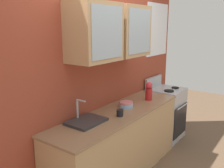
# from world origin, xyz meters

# --- Properties ---
(back_wall_unit) EXTENTS (4.01, 0.47, 2.82)m
(back_wall_unit) POSITION_xyz_m (0.01, 0.30, 1.51)
(back_wall_unit) COLOR #993D28
(back_wall_unit) RESTS_ON ground_plane
(counter) EXTENTS (2.20, 0.59, 0.88)m
(counter) POSITION_xyz_m (0.00, 0.00, 0.44)
(counter) COLOR tan
(counter) RESTS_ON ground_plane
(stove_range) EXTENTS (0.58, 0.58, 1.06)m
(stove_range) POSITION_xyz_m (1.41, -0.00, 0.45)
(stove_range) COLOR #ADAFB5
(stove_range) RESTS_ON ground_plane
(sink_faucet) EXTENTS (0.41, 0.32, 0.25)m
(sink_faucet) POSITION_xyz_m (-0.52, 0.10, 0.90)
(sink_faucet) COLOR #2D2D30
(sink_faucet) RESTS_ON counter
(bowl_stack) EXTENTS (0.18, 0.18, 0.07)m
(bowl_stack) POSITION_xyz_m (0.20, 0.03, 0.92)
(bowl_stack) COLOR #8CB7E0
(bowl_stack) RESTS_ON counter
(vase) EXTENTS (0.10, 0.10, 0.27)m
(vase) POSITION_xyz_m (0.66, -0.06, 1.01)
(vase) COLOR #B21E1E
(vase) RESTS_ON counter
(cup_near_sink) EXTENTS (0.12, 0.08, 0.08)m
(cup_near_sink) POSITION_xyz_m (-0.13, -0.10, 0.92)
(cup_near_sink) COLOR black
(cup_near_sink) RESTS_ON counter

